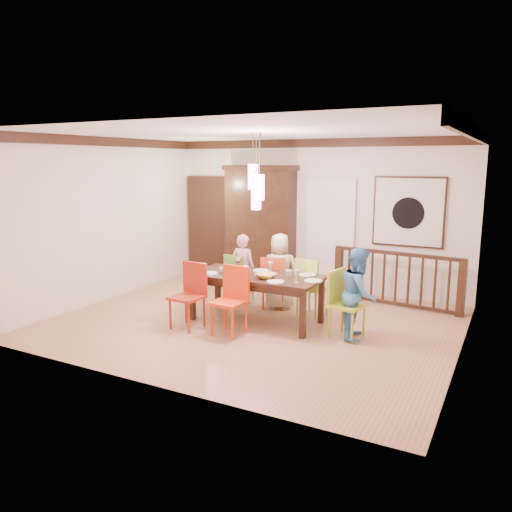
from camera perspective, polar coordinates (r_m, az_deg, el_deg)
The scene contains 37 objects.
floor at distance 7.87m, azimuth -0.29°, elevation -7.59°, with size 6.00×6.00×0.00m, color #A1704E.
ceiling at distance 7.48m, azimuth -0.31°, elevation 13.99°, with size 6.00×6.00×0.00m, color white.
wall_back at distance 9.80m, azimuth 6.62°, elevation 4.66°, with size 6.00×6.00×0.00m, color beige.
wall_left at distance 9.33m, azimuth -16.82°, elevation 3.97°, with size 5.00×5.00×0.00m, color beige.
wall_right at distance 6.69m, azimuth 23.01°, elevation 1.06°, with size 5.00×5.00×0.00m, color beige.
crown_molding at distance 7.48m, azimuth -0.31°, elevation 13.38°, with size 6.00×5.00×0.16m, color black, non-canonical shape.
panel_door at distance 10.90m, azimuth -5.37°, elevation 3.18°, with size 1.04×0.07×2.24m, color black.
white_doorway at distance 9.70m, azimuth 8.43°, elevation 2.17°, with size 0.97×0.05×2.22m, color silver.
painting at distance 9.26m, azimuth 17.03°, elevation 4.84°, with size 1.25×0.06×1.25m.
pendant_cluster at distance 7.55m, azimuth 0.02°, elevation 7.93°, with size 0.27×0.21×1.14m.
dining_table at distance 7.76m, azimuth 0.02°, elevation -2.77°, with size 2.05×0.95×0.75m.
chair_far_left at distance 8.81m, azimuth -1.87°, elevation -2.18°, with size 0.46×0.46×0.89m.
chair_far_mid at distance 8.52m, azimuth 2.15°, elevation -2.53°, with size 0.51×0.51×0.91m.
chair_far_right at distance 8.13m, azimuth 6.51°, elevation -3.05°, with size 0.51×0.51×0.96m.
chair_near_left at distance 7.53m, azimuth -7.92°, elevation -4.08°, with size 0.48×0.48×0.98m.
chair_near_mid at distance 7.20m, azimuth -3.16°, elevation -4.67°, with size 0.47×0.47×0.99m.
chair_end_right at distance 7.19m, azimuth 10.45°, elevation -4.97°, with size 0.51×0.51×0.96m.
china_hutch at distance 10.08m, azimuth 0.48°, elevation 3.51°, with size 1.52×0.46×2.41m.
balustrade at distance 8.94m, azimuth 15.71°, elevation -2.43°, with size 2.28×0.33×0.96m.
person_far_left at distance 8.77m, azimuth -1.47°, elevation -1.49°, with size 0.45×0.30×1.24m, color #F4BACA.
person_far_mid at distance 8.46m, azimuth 2.73°, elevation -1.75°, with size 0.63×0.41×1.30m, color #C1B992.
person_end_right at distance 7.18m, azimuth 11.68°, elevation -4.21°, with size 0.63×0.49×1.30m, color #4587C2.
serving_bowl at distance 7.49m, azimuth 1.15°, elevation -2.29°, with size 0.30×0.30×0.07m, color gold.
small_bowl at distance 7.87m, azimuth -1.42°, elevation -1.71°, with size 0.19×0.19×0.06m, color white.
cup_left at distance 7.86m, azimuth -3.77°, elevation -1.60°, with size 0.12×0.12×0.10m, color silver.
cup_right at distance 7.61m, azimuth 3.78°, elevation -2.00°, with size 0.11×0.11×0.10m, color silver.
plate_far_left at distance 8.28m, azimuth -2.85°, elevation -1.25°, with size 0.26×0.26×0.01m, color white.
plate_far_mid at distance 7.99m, azimuth 0.58°, elevation -1.68°, with size 0.26×0.26×0.01m, color white.
plate_far_right at distance 7.73m, azimuth 5.88°, elevation -2.15°, with size 0.26×0.26×0.01m, color white.
plate_near_left at distance 7.84m, azimuth -5.37°, elevation -1.96°, with size 0.26×0.26×0.01m, color white.
plate_near_mid at distance 7.26m, azimuth 2.25°, elevation -2.96°, with size 0.26×0.26×0.01m, color white.
plate_end_right at distance 7.37m, azimuth 6.59°, elevation -2.82°, with size 0.26×0.26×0.01m, color white.
wine_glass_a at distance 8.10m, azimuth -2.05°, elevation -0.89°, with size 0.08×0.08×0.19m, color #590C19, non-canonical shape.
wine_glass_b at distance 7.77m, azimuth 1.68°, elevation -1.39°, with size 0.08×0.08×0.19m, color silver, non-canonical shape.
wine_glass_c at distance 7.48m, azimuth -1.15°, elevation -1.86°, with size 0.08×0.08×0.19m, color #590C19, non-canonical shape.
wine_glass_d at distance 7.24m, azimuth 4.60°, elevation -2.31°, with size 0.08×0.08×0.19m, color silver, non-canonical shape.
napkin at distance 7.41m, azimuth -1.64°, elevation -2.67°, with size 0.18×0.14×0.01m, color #D83359.
Camera 1 is at (3.52, -6.59, 2.48)m, focal length 35.00 mm.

